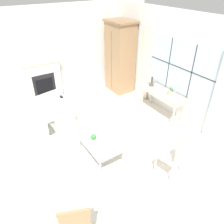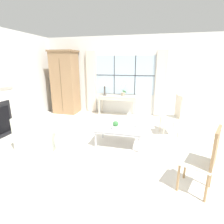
{
  "view_description": "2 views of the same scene",
  "coord_description": "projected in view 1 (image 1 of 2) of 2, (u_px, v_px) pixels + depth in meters",
  "views": [
    {
      "loc": [
        3.56,
        -1.44,
        3.52
      ],
      "look_at": [
        0.16,
        0.78,
        0.92
      ],
      "focal_mm": 35.0,
      "sensor_mm": 36.0,
      "label": 1
    },
    {
      "loc": [
        1.09,
        -3.4,
        1.88
      ],
      "look_at": [
        0.12,
        0.56,
        0.73
      ],
      "focal_mm": 28.0,
      "sensor_mm": 36.0,
      "label": 2
    }
  ],
  "objects": [
    {
      "name": "console_table",
      "position": [
        163.0,
        94.0,
        6.12
      ],
      "size": [
        1.36,
        0.46,
        0.72
      ],
      "color": "beige",
      "rests_on": "ground_plane"
    },
    {
      "name": "ground_plane",
      "position": [
        80.0,
        152.0,
        5.07
      ],
      "size": [
        14.0,
        14.0,
        0.0
      ],
      "primitive_type": "plane",
      "color": "silver"
    },
    {
      "name": "potted_orchid",
      "position": [
        171.0,
        89.0,
        5.86
      ],
      "size": [
        0.18,
        0.14,
        0.45
      ],
      "color": "tan",
      "rests_on": "console_table"
    },
    {
      "name": "armchair_upholstered",
      "position": [
        53.0,
        115.0,
        5.95
      ],
      "size": [
        0.99,
        0.95,
        0.74
      ],
      "color": "beige",
      "rests_on": "ground_plane"
    },
    {
      "name": "potted_plant_small",
      "position": [
        93.0,
        138.0,
        4.68
      ],
      "size": [
        0.13,
        0.13,
        0.19
      ],
      "color": "white",
      "rests_on": "coffee_table"
    },
    {
      "name": "pillar_candle",
      "position": [
        114.0,
        147.0,
        4.47
      ],
      "size": [
        0.09,
        0.09,
        0.16
      ],
      "color": "silver",
      "rests_on": "coffee_table"
    },
    {
      "name": "wall_back_windowed",
      "position": [
        180.0,
        69.0,
        5.72
      ],
      "size": [
        7.2,
        0.14,
        2.8
      ],
      "color": "silver",
      "rests_on": "ground_plane"
    },
    {
      "name": "armoire",
      "position": [
        120.0,
        57.0,
        7.2
      ],
      "size": [
        0.96,
        0.72,
        2.31
      ],
      "color": "#93704C",
      "rests_on": "ground_plane"
    },
    {
      "name": "side_chair_wooden",
      "position": [
        176.0,
        153.0,
        4.18
      ],
      "size": [
        0.53,
        0.53,
        1.08
      ],
      "color": "white",
      "rests_on": "ground_plane"
    },
    {
      "name": "wall_left",
      "position": [
        51.0,
        54.0,
        6.73
      ],
      "size": [
        0.06,
        7.2,
        2.8
      ],
      "primitive_type": "cube",
      "color": "silver",
      "rests_on": "ground_plane"
    },
    {
      "name": "table_lamp",
      "position": [
        153.0,
        72.0,
        6.16
      ],
      "size": [
        0.31,
        0.31,
        0.57
      ],
      "color": "#4C4742",
      "rests_on": "console_table"
    },
    {
      "name": "fireplace",
      "position": [
        42.0,
        78.0,
        6.8
      ],
      "size": [
        0.34,
        1.19,
        2.29
      ],
      "color": "black",
      "rests_on": "ground_plane"
    },
    {
      "name": "coffee_table",
      "position": [
        100.0,
        142.0,
        4.77
      ],
      "size": [
        1.07,
        0.66,
        0.43
      ],
      "color": "#BCBCC1",
      "rests_on": "ground_plane"
    }
  ]
}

